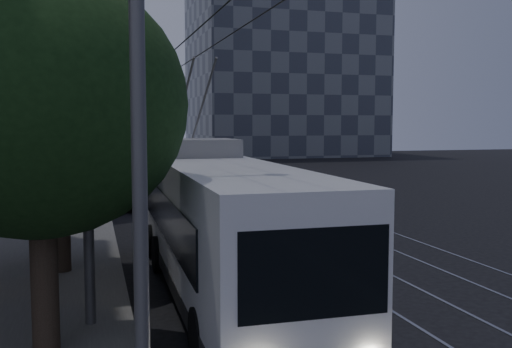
{
  "coord_description": "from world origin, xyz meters",
  "views": [
    {
      "loc": [
        -5.71,
        -15.17,
        3.92
      ],
      "look_at": [
        -0.29,
        3.59,
        2.21
      ],
      "focal_mm": 40.0,
      "sensor_mm": 36.0,
      "label": 1
    }
  ],
  "objects_px": {
    "car_white_d": "(110,165)",
    "streetlamp_near": "(106,32)",
    "car_white_b": "(116,176)",
    "pickup_silver": "(137,190)",
    "trolleybus": "(220,224)",
    "car_white_c": "(120,172)",
    "car_white_a": "(149,183)",
    "streetlamp_far": "(95,93)"
  },
  "relations": [
    {
      "from": "car_white_d",
      "to": "streetlamp_near",
      "type": "relative_size",
      "value": 0.43
    },
    {
      "from": "pickup_silver",
      "to": "car_white_a",
      "type": "distance_m",
      "value": 3.77
    },
    {
      "from": "trolleybus",
      "to": "car_white_c",
      "type": "xyz_separation_m",
      "value": [
        -1.0,
        26.93,
        -0.91
      ]
    },
    {
      "from": "streetlamp_near",
      "to": "streetlamp_far",
      "type": "distance_m",
      "value": 26.91
    },
    {
      "from": "streetlamp_far",
      "to": "car_white_b",
      "type": "bearing_deg",
      "value": -59.06
    },
    {
      "from": "trolleybus",
      "to": "pickup_silver",
      "type": "xyz_separation_m",
      "value": [
        -0.74,
        15.16,
        -0.86
      ]
    },
    {
      "from": "pickup_silver",
      "to": "streetlamp_near",
      "type": "bearing_deg",
      "value": -96.22
    },
    {
      "from": "trolleybus",
      "to": "car_white_a",
      "type": "height_order",
      "value": "trolleybus"
    },
    {
      "from": "car_white_a",
      "to": "streetlamp_near",
      "type": "relative_size",
      "value": 0.43
    },
    {
      "from": "car_white_b",
      "to": "streetlamp_near",
      "type": "height_order",
      "value": "streetlamp_near"
    },
    {
      "from": "car_white_d",
      "to": "pickup_silver",
      "type": "bearing_deg",
      "value": -64.75
    },
    {
      "from": "streetlamp_near",
      "to": "car_white_a",
      "type": "bearing_deg",
      "value": 82.52
    },
    {
      "from": "car_white_c",
      "to": "car_white_d",
      "type": "relative_size",
      "value": 1.09
    },
    {
      "from": "pickup_silver",
      "to": "car_white_b",
      "type": "height_order",
      "value": "pickup_silver"
    },
    {
      "from": "pickup_silver",
      "to": "car_white_b",
      "type": "distance_m",
      "value": 8.23
    },
    {
      "from": "car_white_a",
      "to": "car_white_d",
      "type": "relative_size",
      "value": 1.01
    },
    {
      "from": "car_white_b",
      "to": "car_white_d",
      "type": "xyz_separation_m",
      "value": [
        0.0,
        10.57,
        -0.03
      ]
    },
    {
      "from": "trolleybus",
      "to": "car_white_b",
      "type": "height_order",
      "value": "trolleybus"
    },
    {
      "from": "car_white_a",
      "to": "streetlamp_near",
      "type": "distance_m",
      "value": 21.3
    },
    {
      "from": "car_white_b",
      "to": "car_white_c",
      "type": "distance_m",
      "value": 3.59
    },
    {
      "from": "car_white_b",
      "to": "car_white_d",
      "type": "height_order",
      "value": "car_white_b"
    },
    {
      "from": "car_white_a",
      "to": "streetlamp_far",
      "type": "bearing_deg",
      "value": 112.65
    },
    {
      "from": "trolleybus",
      "to": "streetlamp_near",
      "type": "xyz_separation_m",
      "value": [
        -2.5,
        -1.73,
        3.99
      ]
    },
    {
      "from": "pickup_silver",
      "to": "car_white_c",
      "type": "bearing_deg",
      "value": 90.95
    },
    {
      "from": "car_white_b",
      "to": "car_white_c",
      "type": "bearing_deg",
      "value": 102.55
    },
    {
      "from": "car_white_d",
      "to": "streetlamp_far",
      "type": "bearing_deg",
      "value": -73.86
    },
    {
      "from": "trolleybus",
      "to": "car_white_c",
      "type": "relative_size",
      "value": 2.75
    },
    {
      "from": "car_white_a",
      "to": "car_white_b",
      "type": "bearing_deg",
      "value": 109.12
    },
    {
      "from": "car_white_a",
      "to": "car_white_b",
      "type": "distance_m",
      "value": 4.82
    },
    {
      "from": "car_white_b",
      "to": "streetlamp_far",
      "type": "xyz_separation_m",
      "value": [
        -1.09,
        1.82,
        5.17
      ]
    },
    {
      "from": "trolleybus",
      "to": "car_white_a",
      "type": "xyz_separation_m",
      "value": [
        0.2,
        18.81,
        -0.95
      ]
    },
    {
      "from": "pickup_silver",
      "to": "streetlamp_far",
      "type": "relative_size",
      "value": 0.56
    },
    {
      "from": "car_white_a",
      "to": "car_white_d",
      "type": "height_order",
      "value": "car_white_a"
    },
    {
      "from": "car_white_d",
      "to": "car_white_c",
      "type": "bearing_deg",
      "value": -63.45
    },
    {
      "from": "pickup_silver",
      "to": "streetlamp_near",
      "type": "xyz_separation_m",
      "value": [
        -1.76,
        -16.89,
        4.85
      ]
    },
    {
      "from": "car_white_a",
      "to": "car_white_d",
      "type": "xyz_separation_m",
      "value": [
        -1.6,
        15.12,
        -0.01
      ]
    },
    {
      "from": "pickup_silver",
      "to": "car_white_b",
      "type": "xyz_separation_m",
      "value": [
        -0.66,
        8.2,
        -0.06
      ]
    },
    {
      "from": "pickup_silver",
      "to": "car_white_a",
      "type": "xyz_separation_m",
      "value": [
        0.94,
        3.65,
        -0.09
      ]
    },
    {
      "from": "car_white_a",
      "to": "car_white_d",
      "type": "bearing_deg",
      "value": 95.78
    },
    {
      "from": "trolleybus",
      "to": "car_white_c",
      "type": "bearing_deg",
      "value": 92.86
    },
    {
      "from": "car_white_c",
      "to": "streetlamp_far",
      "type": "bearing_deg",
      "value": -109.83
    },
    {
      "from": "car_white_b",
      "to": "trolleybus",
      "type": "bearing_deg",
      "value": -67.55
    }
  ]
}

